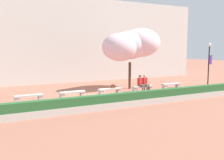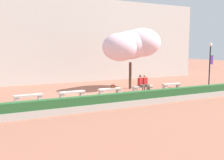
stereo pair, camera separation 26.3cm
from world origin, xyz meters
name	(u,v)px [view 2 (the right image)]	position (x,y,z in m)	size (l,w,h in m)	color
ground_plane	(92,96)	(0.00, 0.00, 0.00)	(100.00, 100.00, 0.00)	#9E604C
building_facade	(54,40)	(0.00, 9.43, 3.98)	(31.02, 4.00, 7.97)	beige
stone_bench_near_west	(28,97)	(-4.14, 0.00, 0.30)	(1.73, 0.46, 0.45)	#BCB7AD
stone_bench_center	(72,94)	(-1.38, 0.00, 0.30)	(1.73, 0.46, 0.45)	#BCB7AD
stone_bench_near_east	(110,90)	(1.38, 0.00, 0.30)	(1.73, 0.46, 0.45)	#BCB7AD
stone_bench_east_end	(143,88)	(4.14, 0.00, 0.30)	(1.73, 0.46, 0.45)	#BCB7AD
stone_bench_far_east	(172,85)	(6.90, 0.00, 0.30)	(1.73, 0.46, 0.45)	#BCB7AD
person_seated_left	(141,83)	(3.95, -0.05, 0.70)	(0.51, 0.72, 1.29)	black
person_seated_right	(146,82)	(4.35, -0.05, 0.70)	(0.51, 0.70, 1.29)	black
handbag	(113,86)	(1.62, -0.02, 0.58)	(0.30, 0.15, 0.34)	brown
cherry_tree_main	(132,45)	(4.22, 1.69, 3.52)	(5.13, 3.15, 4.86)	#513828
lamp_post_with_banner	(210,61)	(10.24, -0.68, 2.21)	(0.54, 0.28, 3.66)	black
planter_hedge_foreground	(118,101)	(0.00, -3.79, 0.39)	(19.17, 0.50, 0.80)	#BCB7AD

